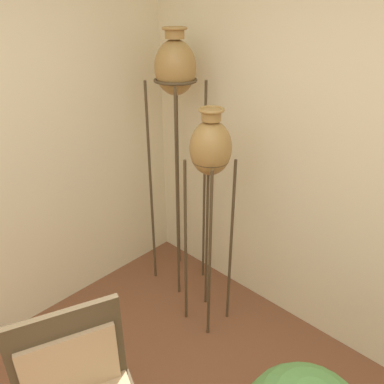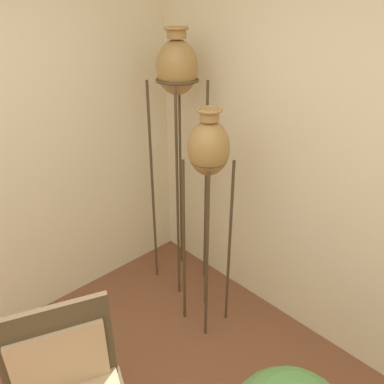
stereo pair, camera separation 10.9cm
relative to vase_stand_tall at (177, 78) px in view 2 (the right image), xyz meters
name	(u,v)px [view 2 (the right image)]	position (x,y,z in m)	size (l,w,h in m)	color
vase_stand_tall	(177,78)	(0.00, 0.00, 0.00)	(0.31, 0.31, 2.00)	#473823
vase_stand_medium	(209,156)	(-0.19, -0.49, -0.37)	(0.26, 0.26, 1.60)	#473823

